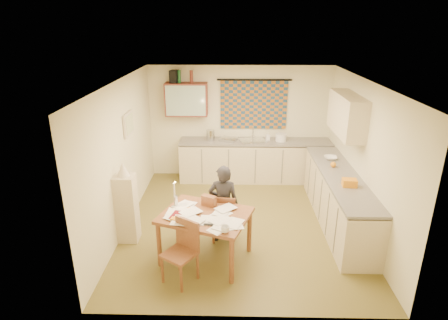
{
  "coord_description": "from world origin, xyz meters",
  "views": [
    {
      "loc": [
        -0.16,
        -5.86,
        3.39
      ],
      "look_at": [
        -0.3,
        0.2,
        1.12
      ],
      "focal_mm": 30.0,
      "sensor_mm": 36.0,
      "label": 1
    }
  ],
  "objects_px": {
    "stove": "(357,232)",
    "person": "(223,204)",
    "chair_far": "(225,225)",
    "shelf_stand": "(127,208)",
    "counter_right": "(338,199)",
    "dining_table": "(206,236)",
    "counter_back": "(255,161)"
  },
  "relations": [
    {
      "from": "counter_back",
      "to": "chair_far",
      "type": "relative_size",
      "value": 3.98
    },
    {
      "from": "stove",
      "to": "person",
      "type": "height_order",
      "value": "person"
    },
    {
      "from": "counter_back",
      "to": "chair_far",
      "type": "height_order",
      "value": "counter_back"
    },
    {
      "from": "counter_right",
      "to": "shelf_stand",
      "type": "distance_m",
      "value": 3.6
    },
    {
      "from": "dining_table",
      "to": "chair_far",
      "type": "xyz_separation_m",
      "value": [
        0.27,
        0.52,
        -0.12
      ]
    },
    {
      "from": "counter_back",
      "to": "dining_table",
      "type": "xyz_separation_m",
      "value": [
        -0.89,
        -3.0,
        -0.07
      ]
    },
    {
      "from": "counter_right",
      "to": "shelf_stand",
      "type": "height_order",
      "value": "shelf_stand"
    },
    {
      "from": "stove",
      "to": "person",
      "type": "relative_size",
      "value": 0.66
    },
    {
      "from": "counter_right",
      "to": "person",
      "type": "xyz_separation_m",
      "value": [
        -1.99,
        -0.64,
        0.21
      ]
    },
    {
      "from": "stove",
      "to": "counter_back",
      "type": "bearing_deg",
      "value": 114.8
    },
    {
      "from": "counter_right",
      "to": "dining_table",
      "type": "height_order",
      "value": "counter_right"
    },
    {
      "from": "counter_back",
      "to": "shelf_stand",
      "type": "distance_m",
      "value": 3.34
    },
    {
      "from": "counter_back",
      "to": "shelf_stand",
      "type": "bearing_deg",
      "value": -130.86
    },
    {
      "from": "counter_right",
      "to": "counter_back",
      "type": "bearing_deg",
      "value": 125.98
    },
    {
      "from": "stove",
      "to": "chair_far",
      "type": "bearing_deg",
      "value": 166.99
    },
    {
      "from": "counter_back",
      "to": "dining_table",
      "type": "bearing_deg",
      "value": -106.45
    },
    {
      "from": "counter_back",
      "to": "person",
      "type": "distance_m",
      "value": 2.6
    },
    {
      "from": "counter_back",
      "to": "shelf_stand",
      "type": "relative_size",
      "value": 2.91
    },
    {
      "from": "dining_table",
      "to": "chair_far",
      "type": "bearing_deg",
      "value": 81.62
    },
    {
      "from": "counter_back",
      "to": "chair_far",
      "type": "distance_m",
      "value": 2.57
    },
    {
      "from": "dining_table",
      "to": "person",
      "type": "relative_size",
      "value": 1.12
    },
    {
      "from": "dining_table",
      "to": "chair_far",
      "type": "height_order",
      "value": "chair_far"
    },
    {
      "from": "stove",
      "to": "chair_far",
      "type": "relative_size",
      "value": 1.05
    },
    {
      "from": "dining_table",
      "to": "person",
      "type": "bearing_deg",
      "value": 82.47
    },
    {
      "from": "shelf_stand",
      "to": "counter_right",
      "type": "bearing_deg",
      "value": 10.38
    },
    {
      "from": "stove",
      "to": "dining_table",
      "type": "xyz_separation_m",
      "value": [
        -2.25,
        -0.06,
        -0.06
      ]
    },
    {
      "from": "chair_far",
      "to": "shelf_stand",
      "type": "relative_size",
      "value": 0.73
    },
    {
      "from": "counter_right",
      "to": "person",
      "type": "height_order",
      "value": "person"
    },
    {
      "from": "chair_far",
      "to": "shelf_stand",
      "type": "xyz_separation_m",
      "value": [
        -1.57,
        -0.03,
        0.31
      ]
    },
    {
      "from": "counter_back",
      "to": "dining_table",
      "type": "distance_m",
      "value": 3.13
    },
    {
      "from": "stove",
      "to": "shelf_stand",
      "type": "height_order",
      "value": "shelf_stand"
    },
    {
      "from": "counter_back",
      "to": "stove",
      "type": "distance_m",
      "value": 3.24
    }
  ]
}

